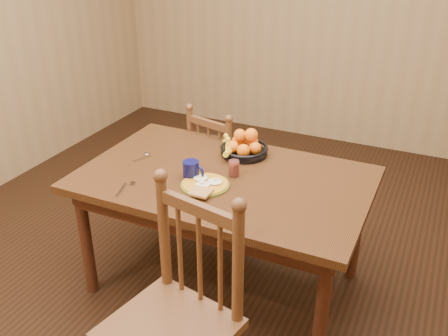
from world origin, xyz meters
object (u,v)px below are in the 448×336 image
at_px(dining_table, 224,189).
at_px(chair_far, 222,169).
at_px(breakfast_plate, 205,185).
at_px(coffee_mug, 192,170).
at_px(fruit_bowl, 243,147).
at_px(chair_near, 176,320).

xyz_separation_m(dining_table, chair_far, (-0.31, 0.62, -0.22)).
height_order(breakfast_plate, coffee_mug, coffee_mug).
relative_size(dining_table, coffee_mug, 12.00).
relative_size(dining_table, breakfast_plate, 5.57).
bearing_deg(coffee_mug, breakfast_plate, -27.96).
height_order(dining_table, fruit_bowl, fruit_bowl).
height_order(dining_table, chair_near, chair_near).
bearing_deg(coffee_mug, dining_table, 32.49).
bearing_deg(coffee_mug, fruit_bowl, 71.35).
height_order(chair_far, fruit_bowl, fruit_bowl).
xyz_separation_m(breakfast_plate, fruit_bowl, (0.03, 0.46, 0.04)).
distance_m(breakfast_plate, fruit_bowl, 0.46).
bearing_deg(dining_table, coffee_mug, -147.51).
xyz_separation_m(coffee_mug, fruit_bowl, (0.14, 0.40, 0.00)).
bearing_deg(chair_near, coffee_mug, 124.80).
bearing_deg(breakfast_plate, fruit_bowl, 86.82).
bearing_deg(dining_table, chair_far, 116.25).
bearing_deg(coffee_mug, chair_near, -66.65).
distance_m(chair_near, breakfast_plate, 0.79).
xyz_separation_m(breakfast_plate, coffee_mug, (-0.11, 0.06, 0.04)).
xyz_separation_m(chair_near, fruit_bowl, (-0.20, 1.18, 0.28)).
relative_size(dining_table, fruit_bowl, 4.94).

